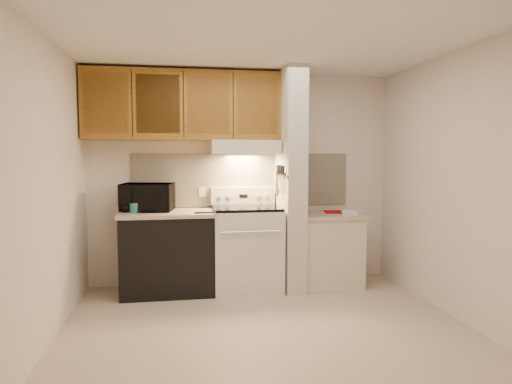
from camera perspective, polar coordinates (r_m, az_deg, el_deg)
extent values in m
plane|color=#C6B197|center=(4.28, 1.14, -16.36)|extent=(3.60, 3.60, 0.00)
plane|color=white|center=(4.11, 1.20, 18.24)|extent=(3.60, 3.60, 0.00)
cube|color=silver|center=(5.48, -1.74, 1.68)|extent=(3.60, 2.50, 0.02)
cube|color=silver|center=(4.08, -24.55, 0.23)|extent=(0.02, 3.00, 2.50)
cube|color=silver|center=(4.69, 23.35, 0.79)|extent=(0.02, 3.00, 2.50)
cube|color=#EEE3C8|center=(5.47, -1.72, 1.52)|extent=(2.60, 0.02, 0.63)
cube|color=silver|center=(5.25, -1.20, -7.17)|extent=(0.76, 0.65, 0.92)
cube|color=black|center=(4.93, -0.66, -7.46)|extent=(0.50, 0.01, 0.30)
cylinder|color=silver|center=(4.85, -0.60, -5.01)|extent=(0.65, 0.02, 0.02)
cube|color=black|center=(5.17, -1.21, -2.01)|extent=(0.74, 0.64, 0.03)
cube|color=silver|center=(5.44, -1.64, -0.46)|extent=(0.76, 0.08, 0.20)
cube|color=black|center=(5.40, -1.58, -0.50)|extent=(0.10, 0.01, 0.04)
cylinder|color=silver|center=(5.36, -4.54, -0.54)|extent=(0.05, 0.02, 0.05)
cylinder|color=silver|center=(5.37, -3.48, -0.53)|extent=(0.05, 0.02, 0.05)
cylinder|color=silver|center=(5.42, 0.31, -0.47)|extent=(0.05, 0.02, 0.05)
cylinder|color=silver|center=(5.44, 1.34, -0.46)|extent=(0.05, 0.02, 0.05)
cube|color=black|center=(5.21, -10.92, -7.61)|extent=(1.00, 0.63, 0.87)
cube|color=#C4AC98|center=(5.13, -11.00, -2.64)|extent=(1.04, 0.67, 0.04)
cube|color=black|center=(4.94, -6.41, -2.56)|extent=(0.22, 0.07, 0.01)
cylinder|color=#266F63|center=(5.10, -14.96, -1.92)|extent=(0.11, 0.11, 0.11)
cube|color=beige|center=(5.42, -6.72, 0.03)|extent=(0.08, 0.01, 0.12)
imported|color=black|center=(5.22, -13.42, -0.64)|extent=(0.61, 0.46, 0.31)
cube|color=beige|center=(5.24, 4.33, 1.53)|extent=(0.22, 0.70, 2.50)
cube|color=#956222|center=(5.21, 3.09, 2.07)|extent=(0.01, 0.70, 0.04)
cube|color=black|center=(5.16, 3.15, 2.26)|extent=(0.02, 0.42, 0.04)
cube|color=silver|center=(5.02, 3.37, 1.05)|extent=(0.01, 0.03, 0.16)
cylinder|color=black|center=(4.98, 3.45, 2.75)|extent=(0.02, 0.02, 0.10)
cube|color=silver|center=(5.09, 3.18, 0.99)|extent=(0.01, 0.04, 0.18)
cylinder|color=black|center=(5.07, 3.22, 2.79)|extent=(0.02, 0.02, 0.10)
cube|color=silver|center=(5.15, 3.03, 0.93)|extent=(0.01, 0.04, 0.20)
cylinder|color=black|center=(5.16, 3.00, 2.82)|extent=(0.02, 0.02, 0.10)
cube|color=silver|center=(5.22, 2.85, 1.20)|extent=(0.01, 0.04, 0.16)
cylinder|color=black|center=(5.23, 2.82, 2.85)|extent=(0.02, 0.02, 0.10)
cube|color=silver|center=(5.33, 2.61, 1.16)|extent=(0.01, 0.04, 0.18)
cylinder|color=black|center=(5.29, 2.67, 2.87)|extent=(0.02, 0.02, 0.10)
cube|color=gray|center=(5.37, 2.52, 1.26)|extent=(0.03, 0.11, 0.26)
cube|color=beige|center=(5.47, 8.99, -7.31)|extent=(0.70, 0.60, 0.81)
cube|color=#C4AC98|center=(5.40, 9.05, -2.90)|extent=(0.74, 0.64, 0.04)
cube|color=#9F080B|center=(5.53, 9.70, -2.48)|extent=(0.27, 0.33, 0.01)
cube|color=white|center=(5.38, 11.62, -2.52)|extent=(0.18, 0.13, 0.04)
cube|color=beige|center=(5.26, -1.42, 5.64)|extent=(0.78, 0.44, 0.15)
cube|color=beige|center=(5.05, -1.08, 5.17)|extent=(0.78, 0.04, 0.06)
cube|color=#956222|center=(5.28, -9.06, 10.58)|extent=(2.18, 0.33, 0.77)
cube|color=#956222|center=(5.18, -18.29, 10.53)|extent=(0.46, 0.01, 0.63)
cube|color=black|center=(5.14, -15.24, 10.64)|extent=(0.01, 0.01, 0.73)
cube|color=#956222|center=(5.13, -12.15, 10.72)|extent=(0.46, 0.01, 0.63)
cube|color=black|center=(5.12, -9.05, 10.77)|extent=(0.01, 0.01, 0.73)
cube|color=#956222|center=(5.13, -5.95, 10.79)|extent=(0.46, 0.01, 0.63)
cube|color=black|center=(5.15, -2.87, 10.78)|extent=(0.01, 0.01, 0.73)
cube|color=#956222|center=(5.19, 0.17, 10.74)|extent=(0.46, 0.01, 0.63)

